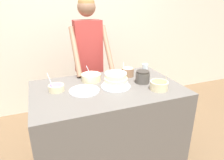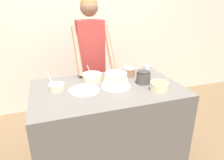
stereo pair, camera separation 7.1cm
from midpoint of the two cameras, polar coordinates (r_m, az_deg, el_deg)
name	(u,v)px [view 1 (the left image)]	position (r m, az deg, el deg)	size (l,w,h in m)	color
wall_back	(75,27)	(3.21, -11.27, 14.69)	(10.00, 0.05, 2.60)	beige
counter	(108,126)	(2.13, -2.23, -13.06)	(1.41, 0.88, 0.89)	#5B5651
person_baker	(89,51)	(2.47, -7.54, 8.12)	(0.44, 0.47, 1.73)	#2D2D38
cake	(116,80)	(1.90, 0.02, -0.15)	(0.28, 0.28, 0.14)	silver
frosting_bowl_yellow	(159,85)	(1.89, 12.25, -1.44)	(0.17, 0.17, 0.16)	beige
frosting_bowl_pink	(128,72)	(2.20, 3.60, 2.37)	(0.13, 0.13, 0.15)	#936B4C
frosting_bowl_purple	(56,88)	(1.90, -16.66, -2.09)	(0.14, 0.14, 0.18)	beige
frosting_bowl_white	(91,77)	(2.07, -6.94, 0.85)	(0.20, 0.20, 0.19)	beige
drinking_glass	(145,71)	(2.17, 8.40, 2.62)	(0.06, 0.06, 0.15)	silver
ceramic_plate	(84,91)	(1.85, -8.98, -3.02)	(0.28, 0.28, 0.01)	silver
stoneware_jar	(143,77)	(2.02, 7.75, 0.86)	(0.14, 0.14, 0.12)	#4C4742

